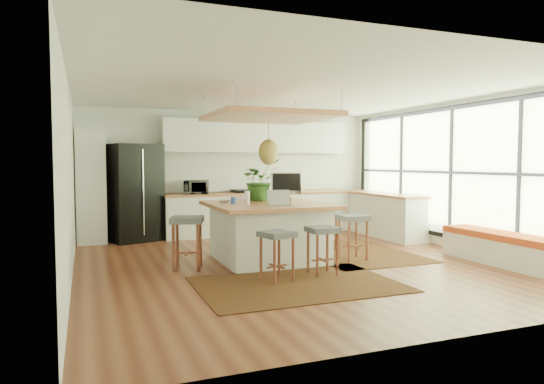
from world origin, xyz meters
name	(u,v)px	position (x,y,z in m)	size (l,w,h in m)	color
floor	(295,263)	(0.00, 0.00, 0.00)	(7.00, 7.00, 0.00)	#5F2B1B
ceiling	(296,90)	(0.00, 0.00, 2.70)	(7.00, 7.00, 0.00)	white
wall_back	(232,173)	(0.00, 3.50, 1.35)	(6.50, 6.50, 0.00)	white
wall_front	(456,189)	(0.00, -3.50, 1.35)	(6.50, 6.50, 0.00)	white
wall_left	(69,180)	(-3.25, 0.00, 1.35)	(7.00, 7.00, 0.00)	white
wall_right	(461,175)	(3.25, 0.00, 1.35)	(7.00, 7.00, 0.00)	white
window_wall	(460,173)	(3.22, 0.00, 1.40)	(0.10, 6.20, 2.60)	black
pantry	(91,186)	(-2.95, 3.18, 1.12)	(0.55, 0.60, 2.25)	white
back_counter_base	(260,214)	(0.55, 3.18, 0.44)	(4.20, 0.60, 0.88)	white
back_counter_top	(260,193)	(0.55, 3.18, 0.90)	(4.24, 0.64, 0.05)	#A9603C
backsplash	(255,173)	(0.55, 3.48, 1.35)	(4.20, 0.02, 0.80)	white
upper_cabinets	(258,137)	(0.55, 3.32, 2.15)	(4.20, 0.34, 0.70)	white
range	(249,212)	(0.30, 3.18, 0.50)	(0.76, 0.62, 1.00)	#A5A5AA
right_counter_base	(382,215)	(2.93, 2.00, 0.44)	(0.60, 2.50, 0.88)	white
right_counter_top	(382,194)	(2.93, 2.00, 0.90)	(0.64, 2.54, 0.05)	#A9603C
window_bench	(500,248)	(2.95, -1.20, 0.25)	(0.52, 2.00, 0.50)	white
ceiling_panel	(268,133)	(-0.30, 0.40, 2.05)	(1.86, 1.86, 0.80)	#A9603C
rug_near	(298,284)	(-0.51, -1.23, 0.01)	(2.60, 1.80, 0.01)	black
rug_right	(352,252)	(1.30, 0.47, 0.01)	(1.80, 2.60, 0.01)	black
fridge	(134,195)	(-2.13, 3.19, 0.93)	(0.97, 0.76, 1.95)	black
island	(268,232)	(-0.32, 0.37, 0.47)	(1.85, 1.85, 0.93)	#A9603C
stool_near_left	(277,255)	(-0.70, -0.99, 0.35)	(0.40, 0.40, 0.67)	#4D5055
stool_near_right	(323,250)	(0.05, -0.83, 0.35)	(0.40, 0.40, 0.68)	#4D5055
stool_right_front	(353,238)	(0.98, -0.09, 0.35)	(0.43, 0.43, 0.73)	#4D5055
stool_right_back	(323,231)	(0.92, 0.85, 0.35)	(0.44, 0.44, 0.74)	#4D5055
stool_left_side	(187,245)	(-1.66, 0.22, 0.35)	(0.46, 0.46, 0.78)	#4D5055
laptop	(280,198)	(-0.33, -0.18, 1.05)	(0.34, 0.37, 0.26)	#A5A5AA
monitor	(286,186)	(0.13, 0.66, 1.19)	(0.53, 0.19, 0.49)	#A5A5AA
microwave	(196,186)	(-0.88, 3.13, 1.10)	(0.51, 0.28, 0.35)	#A5A5AA
island_plant	(260,184)	(-0.26, 0.93, 1.21)	(0.64, 0.71, 0.56)	#1E4C19
island_bowl	(225,201)	(-0.94, 0.73, 0.95)	(0.20, 0.20, 0.05)	white
island_bottle_0	(234,198)	(-0.87, 0.47, 1.03)	(0.07, 0.07, 0.19)	blue
island_bottle_1	(247,199)	(-0.72, 0.22, 1.03)	(0.07, 0.07, 0.19)	white
island_bottle_2	(290,198)	(-0.07, 0.07, 1.03)	(0.07, 0.07, 0.19)	brown
island_bottle_3	(287,197)	(0.03, 0.42, 1.03)	(0.07, 0.07, 0.19)	white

